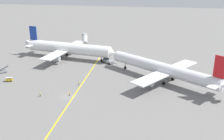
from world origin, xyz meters
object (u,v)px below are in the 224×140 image
object	(u,v)px
airliner_being_pushed	(163,69)
ground_crew_wing_walker_right	(40,94)
jet_bridge	(85,39)
gse_belt_loader_portside	(2,71)
ground_crew_marshaller_foreground	(69,94)
gse_baggage_cart_near_cluster	(9,79)
airliner_at_gate_left	(68,48)
ground_crew_ramp_agent_by_cones	(79,83)
pushback_tug	(108,61)

from	to	relation	value
airliner_being_pushed	ground_crew_wing_walker_right	distance (m)	50.70
ground_crew_wing_walker_right	jet_bridge	xyz separation A→B (m)	(-4.14, 76.15, 3.22)
gse_belt_loader_portside	ground_crew_marshaller_foreground	bearing A→B (deg)	-25.21
gse_baggage_cart_near_cluster	airliner_being_pushed	bearing A→B (deg)	10.83
jet_bridge	ground_crew_marshaller_foreground	bearing A→B (deg)	-78.78
airliner_being_pushed	gse_belt_loader_portside	distance (m)	72.70
airliner_being_pushed	airliner_at_gate_left	bearing A→B (deg)	154.18
gse_belt_loader_portside	ground_crew_marshaller_foreground	size ratio (longest dim) A/B	2.82
gse_baggage_cart_near_cluster	ground_crew_wing_walker_right	world-z (taller)	ground_crew_wing_walker_right
gse_belt_loader_portside	jet_bridge	xyz separation A→B (m)	(23.76, 55.80, 3.31)
ground_crew_ramp_agent_by_cones	ground_crew_marshaller_foreground	xyz separation A→B (m)	(-0.48, -10.73, -0.08)
pushback_tug	ground_crew_wing_walker_right	world-z (taller)	pushback_tug
airliner_at_gate_left	gse_belt_loader_portside	size ratio (longest dim) A/B	11.76
airliner_at_gate_left	jet_bridge	xyz separation A→B (m)	(1.34, 28.19, -1.28)
airliner_being_pushed	jet_bridge	world-z (taller)	airliner_being_pushed
ground_crew_wing_walker_right	gse_belt_loader_portside	bearing A→B (deg)	143.89
gse_baggage_cart_near_cluster	ground_crew_marshaller_foreground	distance (m)	31.23
ground_crew_wing_walker_right	pushback_tug	bearing A→B (deg)	68.43
ground_crew_ramp_agent_by_cones	pushback_tug	bearing A→B (deg)	78.58
airliner_at_gate_left	pushback_tug	bearing A→B (deg)	-11.81
gse_baggage_cart_near_cluster	ground_crew_marshaller_foreground	bearing A→B (deg)	-17.22
airliner_at_gate_left	ground_crew_wing_walker_right	world-z (taller)	airliner_at_gate_left
gse_belt_loader_portside	ground_crew_wing_walker_right	size ratio (longest dim) A/B	2.55
airliner_at_gate_left	pushback_tug	size ratio (longest dim) A/B	6.38
airliner_at_gate_left	ground_crew_ramp_agent_by_cones	size ratio (longest dim) A/B	30.62
airliner_at_gate_left	jet_bridge	bearing A→B (deg)	87.28
ground_crew_ramp_agent_by_cones	ground_crew_marshaller_foreground	distance (m)	10.74
ground_crew_wing_walker_right	jet_bridge	size ratio (longest dim) A/B	0.08
pushback_tug	gse_belt_loader_portside	world-z (taller)	gse_belt_loader_portside
airliner_at_gate_left	jet_bridge	world-z (taller)	airliner_at_gate_left
jet_bridge	gse_baggage_cart_near_cluster	bearing A→B (deg)	-103.22
airliner_being_pushed	jet_bridge	bearing A→B (deg)	132.91
airliner_being_pushed	ground_crew_marshaller_foreground	size ratio (longest dim) A/B	31.46
gse_baggage_cart_near_cluster	ground_crew_ramp_agent_by_cones	bearing A→B (deg)	2.80
pushback_tug	ground_crew_wing_walker_right	size ratio (longest dim) A/B	4.70
pushback_tug	ground_crew_ramp_agent_by_cones	bearing A→B (deg)	-101.42
jet_bridge	airliner_at_gate_left	bearing A→B (deg)	-92.72
ground_crew_wing_walker_right	jet_bridge	distance (m)	76.33
pushback_tug	ground_crew_ramp_agent_by_cones	distance (m)	30.85
airliner_being_pushed	gse_baggage_cart_near_cluster	bearing A→B (deg)	-169.17
pushback_tug	jet_bridge	size ratio (longest dim) A/B	0.37
ground_crew_wing_walker_right	ground_crew_marshaller_foreground	bearing A→B (deg)	12.21
gse_belt_loader_portside	gse_baggage_cart_near_cluster	bearing A→B (deg)	-45.85
pushback_tug	gse_belt_loader_portside	xyz separation A→B (m)	(-45.00, -22.89, -0.38)
airliner_at_gate_left	ground_crew_ramp_agent_by_cones	distance (m)	38.91
pushback_tug	jet_bridge	xyz separation A→B (m)	(-21.24, 32.91, 2.94)
pushback_tug	ground_crew_marshaller_foreground	distance (m)	41.50
jet_bridge	airliner_being_pushed	bearing A→B (deg)	-47.09
gse_baggage_cart_near_cluster	gse_belt_loader_portside	bearing A→B (deg)	134.15
gse_belt_loader_portside	jet_bridge	size ratio (longest dim) A/B	0.20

